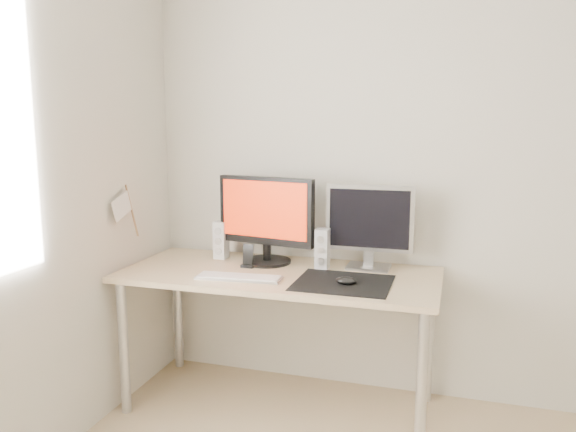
# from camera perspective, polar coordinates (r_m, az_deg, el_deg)

# --- Properties ---
(wall_back) EXTENTS (3.50, 0.00, 3.50)m
(wall_back) POSITION_cam_1_polar(r_m,az_deg,el_deg) (3.01, 18.52, 4.60)
(wall_back) COLOR silver
(wall_back) RESTS_ON ground
(mousepad) EXTENTS (0.45, 0.40, 0.00)m
(mousepad) POSITION_cam_1_polar(r_m,az_deg,el_deg) (2.69, 5.62, -6.76)
(mousepad) COLOR black
(mousepad) RESTS_ON desk
(mouse) EXTENTS (0.10, 0.06, 0.04)m
(mouse) POSITION_cam_1_polar(r_m,az_deg,el_deg) (2.65, 5.92, -6.56)
(mouse) COLOR black
(mouse) RESTS_ON mousepad
(desk) EXTENTS (1.60, 0.70, 0.73)m
(desk) POSITION_cam_1_polar(r_m,az_deg,el_deg) (2.89, -0.89, -7.20)
(desk) COLOR #D1B587
(desk) RESTS_ON ground
(main_monitor) EXTENTS (0.55, 0.30, 0.47)m
(main_monitor) POSITION_cam_1_polar(r_m,az_deg,el_deg) (2.99, -2.25, -0.08)
(main_monitor) COLOR black
(main_monitor) RESTS_ON desk
(second_monitor) EXTENTS (0.45, 0.16, 0.43)m
(second_monitor) POSITION_cam_1_polar(r_m,az_deg,el_deg) (2.91, 8.28, -0.69)
(second_monitor) COLOR #ADADB0
(second_monitor) RESTS_ON desk
(speaker_left) EXTENTS (0.07, 0.08, 0.21)m
(speaker_left) POSITION_cam_1_polar(r_m,az_deg,el_deg) (3.15, -6.83, -2.42)
(speaker_left) COLOR white
(speaker_left) RESTS_ON desk
(speaker_right) EXTENTS (0.07, 0.08, 0.21)m
(speaker_right) POSITION_cam_1_polar(r_m,az_deg,el_deg) (2.92, 3.51, -3.34)
(speaker_right) COLOR silver
(speaker_right) RESTS_ON desk
(keyboard) EXTENTS (0.43, 0.15, 0.02)m
(keyboard) POSITION_cam_1_polar(r_m,az_deg,el_deg) (2.75, -5.00, -6.22)
(keyboard) COLOR #B5B5B7
(keyboard) RESTS_ON desk
(phone_dock) EXTENTS (0.07, 0.06, 0.12)m
(phone_dock) POSITION_cam_1_polar(r_m,az_deg,el_deg) (2.96, -4.06, -4.48)
(phone_dock) COLOR black
(phone_dock) RESTS_ON desk
(pennant) EXTENTS (0.01, 0.23, 0.29)m
(pennant) POSITION_cam_1_polar(r_m,az_deg,el_deg) (3.01, -16.22, 0.84)
(pennant) COLOR #A57F54
(pennant) RESTS_ON wall_left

